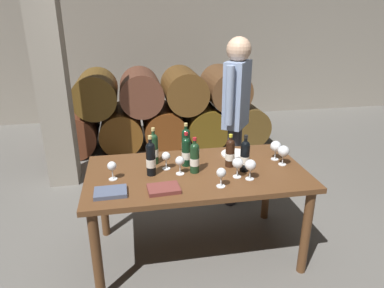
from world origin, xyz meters
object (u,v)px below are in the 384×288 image
object	(u,v)px
wine_bottle_2	(151,158)
wine_bottle_6	(230,152)
wine_bottle_1	(186,151)
wine_glass_3	(276,147)
wine_glass_6	(180,162)
wine_glass_2	(221,174)
wine_glass_4	(238,164)
wine_bottle_0	(245,156)
wine_bottle_5	(154,148)
wine_glass_7	(250,166)
wine_glass_5	(284,151)
wine_bottle_3	(186,143)
serving_plate	(235,154)
wine_glass_1	(166,157)
tasting_notebook	(111,192)
sommelier_presenting	(236,108)
leather_ledger	(164,189)
wine_bottle_4	(195,157)
dining_table	(197,181)
wine_glass_0	(112,167)

from	to	relation	value
wine_bottle_2	wine_bottle_6	distance (m)	0.63
wine_bottle_1	wine_glass_3	xyz separation A→B (m)	(0.75, -0.02, -0.01)
wine_bottle_6	wine_glass_6	xyz separation A→B (m)	(-0.41, -0.07, -0.02)
wine_glass_2	wine_glass_4	size ratio (longest dim) A/B	0.92
wine_glass_4	wine_bottle_0	bearing A→B (deg)	48.27
wine_bottle_5	wine_glass_7	size ratio (longest dim) A/B	1.95
wine_glass_5	wine_bottle_0	bearing A→B (deg)	-171.60
wine_bottle_1	wine_bottle_6	distance (m)	0.35
wine_bottle_6	wine_glass_2	size ratio (longest dim) A/B	1.87
wine_bottle_3	wine_glass_5	distance (m)	0.80
wine_bottle_6	wine_glass_6	bearing A→B (deg)	-170.24
wine_bottle_1	serving_plate	size ratio (longest dim) A/B	1.17
wine_bottle_5	wine_glass_1	world-z (taller)	wine_bottle_5
wine_glass_1	serving_plate	distance (m)	0.65
wine_bottle_0	tasting_notebook	world-z (taller)	wine_bottle_0
tasting_notebook	wine_bottle_2	bearing A→B (deg)	39.38
wine_bottle_2	wine_glass_3	xyz separation A→B (m)	(1.04, 0.10, -0.02)
wine_bottle_0	wine_bottle_1	distance (m)	0.46
wine_glass_3	sommelier_presenting	bearing A→B (deg)	103.01
wine_bottle_3	leather_ledger	world-z (taller)	wine_bottle_3
wine_bottle_0	wine_glass_7	bearing A→B (deg)	-92.61
wine_glass_2	serving_plate	xyz separation A→B (m)	(0.27, 0.54, -0.10)
wine_bottle_5	wine_glass_4	xyz separation A→B (m)	(0.59, -0.37, -0.02)
wine_bottle_4	wine_glass_7	size ratio (longest dim) A/B	1.81
dining_table	wine_bottle_3	world-z (taller)	wine_bottle_3
wine_glass_1	sommelier_presenting	size ratio (longest dim) A/B	0.08
dining_table	wine_glass_4	distance (m)	0.38
dining_table	wine_bottle_2	distance (m)	0.42
wine_glass_3	serving_plate	distance (m)	0.36
tasting_notebook	wine_bottle_3	bearing A→B (deg)	40.24
wine_glass_2	leather_ledger	distance (m)	0.42
wine_glass_7	wine_glass_1	bearing A→B (deg)	153.65
dining_table	sommelier_presenting	world-z (taller)	sommelier_presenting
wine_glass_7	sommelier_presenting	bearing A→B (deg)	79.33
wine_glass_0	wine_glass_4	bearing A→B (deg)	-8.05
dining_table	wine_glass_3	xyz separation A→B (m)	(0.69, 0.10, 0.21)
wine_glass_2	serving_plate	world-z (taller)	wine_glass_2
wine_glass_2	wine_glass_4	world-z (taller)	wine_glass_4
wine_bottle_0	wine_bottle_5	size ratio (longest dim) A/B	0.96
wine_bottle_4	wine_glass_7	bearing A→B (deg)	-27.16
wine_glass_7	serving_plate	bearing A→B (deg)	86.27
dining_table	wine_bottle_2	xyz separation A→B (m)	(-0.35, 0.00, 0.23)
wine_glass_4	wine_glass_6	xyz separation A→B (m)	(-0.41, 0.13, -0.01)
wine_bottle_3	leather_ledger	size ratio (longest dim) A/B	1.38
wine_bottle_0	wine_bottle_5	xyz separation A→B (m)	(-0.68, 0.27, 0.00)
sommelier_presenting	wine_glass_5	bearing A→B (deg)	-77.54
serving_plate	wine_bottle_1	bearing A→B (deg)	-163.07
wine_bottle_0	wine_glass_0	distance (m)	1.01
wine_glass_0	wine_glass_4	size ratio (longest dim) A/B	0.92
wine_bottle_0	wine_glass_5	world-z (taller)	wine_bottle_0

